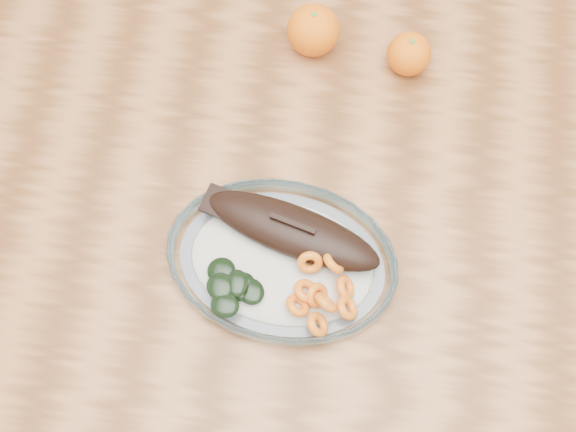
{
  "coord_description": "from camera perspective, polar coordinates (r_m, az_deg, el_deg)",
  "views": [
    {
      "loc": [
        0.0,
        -0.36,
        1.65
      ],
      "look_at": [
        -0.04,
        -0.03,
        0.77
      ],
      "focal_mm": 45.0,
      "sensor_mm": 36.0,
      "label": 1
    }
  ],
  "objects": [
    {
      "name": "orange_right",
      "position": [
        1.06,
        9.53,
        12.51
      ],
      "size": [
        0.06,
        0.06,
        0.06
      ],
      "primitive_type": "sphere",
      "color": "#F86305",
      "rests_on": "dining_table"
    },
    {
      "name": "plated_meal",
      "position": [
        0.92,
        -0.45,
        -3.4
      ],
      "size": [
        0.57,
        0.57,
        0.08
      ],
      "rotation": [
        0.0,
        0.0,
        -0.08
      ],
      "color": "white",
      "rests_on": "dining_table"
    },
    {
      "name": "orange_left",
      "position": [
        1.06,
        2.01,
        14.47
      ],
      "size": [
        0.08,
        0.08,
        0.08
      ],
      "primitive_type": "sphere",
      "color": "#F86305",
      "rests_on": "dining_table"
    },
    {
      "name": "dining_table",
      "position": [
        1.06,
        2.47,
        -1.33
      ],
      "size": [
        1.2,
        0.8,
        0.75
      ],
      "color": "brown",
      "rests_on": "ground"
    },
    {
      "name": "ground",
      "position": [
        1.69,
        1.57,
        -8.81
      ],
      "size": [
        3.0,
        3.0,
        0.0
      ],
      "primitive_type": "plane",
      "color": "slate",
      "rests_on": "ground"
    }
  ]
}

